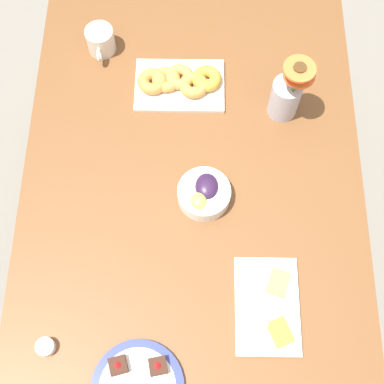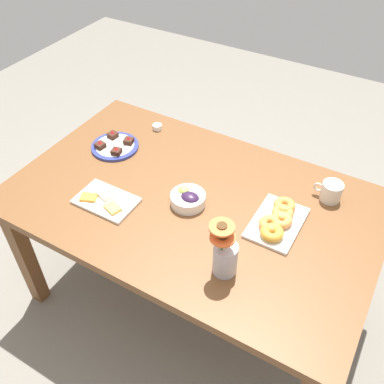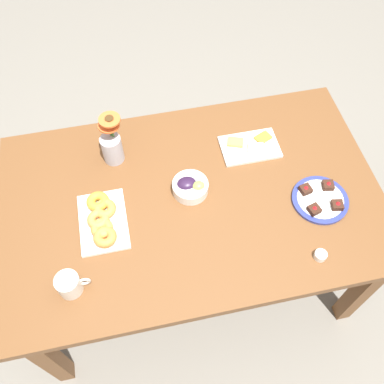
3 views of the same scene
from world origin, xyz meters
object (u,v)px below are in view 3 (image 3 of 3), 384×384
object	(u,v)px
coffee_mug	(69,284)
dessert_plate	(320,199)
grape_bowl	(191,186)
jam_cup_honey	(321,255)
croissant_platter	(102,220)
dining_table	(192,207)
flower_vase	(112,146)
cheese_platter	(250,146)

from	to	relation	value
coffee_mug	dessert_plate	size ratio (longest dim) A/B	0.53
grape_bowl	jam_cup_honey	world-z (taller)	grape_bowl
croissant_platter	dining_table	bearing A→B (deg)	6.57
dining_table	flower_vase	bearing A→B (deg)	136.96
grape_bowl	croissant_platter	distance (m)	0.39
croissant_platter	dessert_plate	bearing A→B (deg)	-5.43
coffee_mug	grape_bowl	xyz separation A→B (m)	(0.52, 0.33, -0.01)
jam_cup_honey	dining_table	bearing A→B (deg)	138.99
cheese_platter	dessert_plate	xyz separation A→B (m)	(0.21, -0.33, 0.00)
dining_table	croissant_platter	bearing A→B (deg)	-173.43
dining_table	dessert_plate	xyz separation A→B (m)	(0.52, -0.13, 0.10)
coffee_mug	jam_cup_honey	world-z (taller)	coffee_mug
croissant_platter	jam_cup_honey	xyz separation A→B (m)	(0.80, -0.33, -0.01)
flower_vase	dessert_plate	bearing A→B (deg)	-26.39
croissant_platter	flower_vase	world-z (taller)	flower_vase
cheese_platter	flower_vase	distance (m)	0.62
dessert_plate	flower_vase	world-z (taller)	flower_vase
dining_table	coffee_mug	xyz separation A→B (m)	(-0.52, -0.30, 0.13)
dining_table	croissant_platter	xyz separation A→B (m)	(-0.38, -0.04, 0.11)
grape_bowl	jam_cup_honey	distance (m)	0.59
jam_cup_honey	flower_vase	bearing A→B (deg)	138.14
coffee_mug	croissant_platter	size ratio (longest dim) A/B	0.44
flower_vase	coffee_mug	bearing A→B (deg)	-111.30
flower_vase	jam_cup_honey	bearing A→B (deg)	-41.86
dining_table	dessert_plate	distance (m)	0.54
croissant_platter	flower_vase	distance (m)	0.34
jam_cup_honey	cheese_platter	bearing A→B (deg)	101.08
grape_bowl	flower_vase	size ratio (longest dim) A/B	0.61
cheese_platter	croissant_platter	bearing A→B (deg)	-160.17
coffee_mug	jam_cup_honey	xyz separation A→B (m)	(0.94, -0.07, -0.03)
grape_bowl	dessert_plate	xyz separation A→B (m)	(0.52, -0.16, -0.02)
coffee_mug	grape_bowl	distance (m)	0.62
cheese_platter	dessert_plate	world-z (taller)	dessert_plate
croissant_platter	dessert_plate	size ratio (longest dim) A/B	1.21
jam_cup_honey	dessert_plate	distance (m)	0.26
dining_table	dessert_plate	world-z (taller)	dessert_plate
flower_vase	cheese_platter	bearing A→B (deg)	-6.51
coffee_mug	flower_vase	world-z (taller)	flower_vase
coffee_mug	croissant_platter	xyz separation A→B (m)	(0.14, 0.26, -0.02)
coffee_mug	dining_table	bearing A→B (deg)	30.01
grape_bowl	croissant_platter	bearing A→B (deg)	-168.44
jam_cup_honey	grape_bowl	bearing A→B (deg)	136.23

